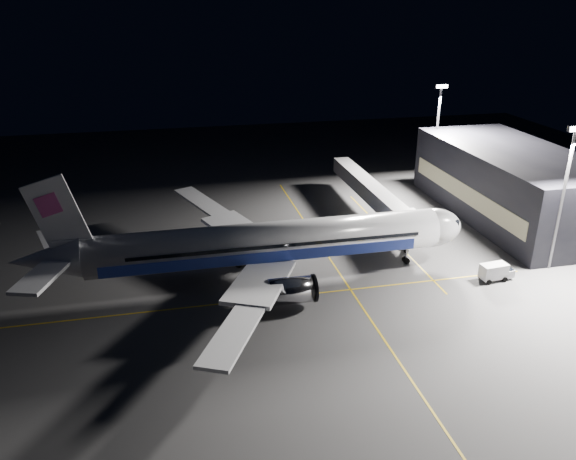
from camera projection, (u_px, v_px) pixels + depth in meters
The scene contains 14 objects.
ground at pixel (269, 277), 78.34m from camera, with size 200.00×200.00×0.00m, color #4C4C4F.
guide_line_main at pixel (337, 270), 80.34m from camera, with size 0.25×80.00×0.01m, color gold.
guide_line_cross at pixel (277, 298), 72.93m from camera, with size 70.00×0.25×0.01m, color gold.
guide_line_side at pixel (389, 236), 91.75m from camera, with size 0.25×40.00×0.01m, color gold.
airliner at pixel (260, 244), 76.13m from camera, with size 61.48×54.22×16.64m.
terminal at pixel (512, 184), 97.84m from camera, with size 18.12×40.00×12.00m.
jet_bridge at pixel (374, 194), 97.24m from camera, with size 3.60×34.40×6.30m.
floodlight_mast_north at pixel (437, 127), 110.39m from camera, with size 2.40×0.68×20.70m.
floodlight_mast_south at pixel (565, 186), 76.16m from camera, with size 2.40×0.67×20.70m.
service_truck at pixel (496, 271), 77.05m from camera, with size 4.90×2.44×2.42m.
baggage_tug at pixel (271, 244), 86.82m from camera, with size 3.01×2.76×1.77m.
safety_cone_a at pixel (236, 249), 86.51m from camera, with size 0.34×0.34×0.51m, color #FF600A.
safety_cone_b at pixel (261, 235), 91.10m from camera, with size 0.43×0.43×0.65m, color #FF600A.
safety_cone_c at pixel (273, 235), 91.51m from camera, with size 0.35×0.35×0.52m, color #FF600A.
Camera 1 is at (-12.48, -68.69, 36.24)m, focal length 35.00 mm.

